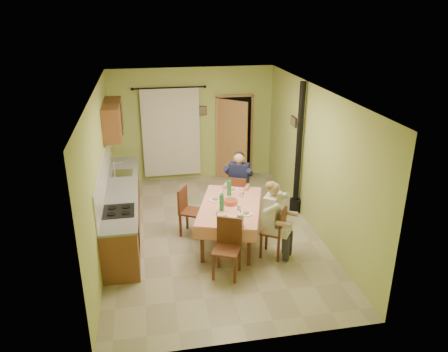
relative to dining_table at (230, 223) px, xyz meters
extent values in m
cube|color=tan|center=(-0.28, 0.37, -0.38)|extent=(4.00, 6.00, 0.01)
cube|color=#B4C565|center=(-0.28, 3.37, 1.02)|extent=(4.00, 0.04, 2.80)
cube|color=#B4C565|center=(-0.28, -2.63, 1.02)|extent=(4.00, 0.04, 2.80)
cube|color=#B4C565|center=(-2.28, 0.37, 1.02)|extent=(0.04, 6.00, 2.80)
cube|color=#B4C565|center=(1.72, 0.37, 1.02)|extent=(0.04, 6.00, 2.80)
cube|color=white|center=(-0.28, 0.37, 2.42)|extent=(4.00, 6.00, 0.04)
cube|color=brown|center=(-1.98, 0.77, 0.06)|extent=(0.60, 3.60, 0.88)
cube|color=gray|center=(-1.98, 0.77, 0.52)|extent=(0.64, 3.64, 0.04)
cube|color=white|center=(-2.27, 0.77, 0.85)|extent=(0.02, 3.60, 0.66)
cube|color=silver|center=(-1.98, 1.57, 0.53)|extent=(0.42, 0.42, 0.03)
cube|color=black|center=(-1.98, -0.23, 0.54)|extent=(0.52, 0.56, 0.02)
cube|color=black|center=(-1.68, -0.23, 0.07)|extent=(0.01, 0.55, 0.55)
cube|color=brown|center=(-2.10, 2.07, 1.57)|extent=(0.35, 1.40, 0.70)
cylinder|color=black|center=(-0.83, 3.25, 1.97)|extent=(1.70, 0.04, 0.04)
cube|color=silver|center=(-0.83, 3.27, 0.87)|extent=(1.40, 0.06, 2.20)
cube|color=black|center=(0.77, 3.36, 0.65)|extent=(0.84, 0.03, 2.06)
cube|color=#B27D4A|center=(0.32, 3.34, 0.65)|extent=(0.06, 0.06, 2.12)
cube|color=#B27D4A|center=(1.22, 3.34, 0.65)|extent=(0.06, 0.06, 2.12)
cube|color=#B27D4A|center=(0.77, 3.34, 1.71)|extent=(0.96, 0.06, 0.06)
cube|color=#B27D4A|center=(0.66, 3.06, 0.64)|extent=(0.64, 0.58, 2.04)
cube|color=#F1957B|center=(0.00, 0.00, 0.36)|extent=(1.55, 2.02, 0.04)
cube|color=#F1957B|center=(-0.26, -0.85, 0.25)|extent=(1.02, 0.33, 0.22)
cube|color=#F1957B|center=(0.26, 0.85, 0.25)|extent=(1.02, 0.33, 0.22)
cube|color=#F1957B|center=(-0.51, 0.16, 0.25)|extent=(0.54, 1.71, 0.22)
cube|color=#F1957B|center=(0.51, -0.16, 0.25)|extent=(0.54, 1.71, 0.22)
cylinder|color=white|center=(0.17, 0.63, 0.39)|extent=(0.25, 0.25, 0.02)
ellipsoid|color=#CC7233|center=(0.17, 0.63, 0.41)|extent=(0.12, 0.12, 0.05)
cylinder|color=white|center=(-0.22, -0.58, 0.39)|extent=(0.25, 0.25, 0.02)
ellipsoid|color=#CC7233|center=(-0.22, -0.58, 0.41)|extent=(0.12, 0.12, 0.05)
cylinder|color=white|center=(0.19, -0.41, 0.39)|extent=(0.25, 0.25, 0.02)
ellipsoid|color=#CC7233|center=(0.19, -0.41, 0.41)|extent=(0.12, 0.12, 0.05)
cylinder|color=white|center=(-0.23, 0.25, 0.39)|extent=(0.25, 0.25, 0.02)
ellipsoid|color=#CC7233|center=(-0.23, 0.25, 0.41)|extent=(0.12, 0.12, 0.05)
cylinder|color=#D05638|center=(0.01, 0.05, 0.42)|extent=(0.26, 0.26, 0.08)
cylinder|color=white|center=(-0.16, -0.53, 0.39)|extent=(0.28, 0.28, 0.02)
cube|color=tan|center=(-0.18, -0.59, 0.41)|extent=(0.07, 0.06, 0.03)
cube|color=tan|center=(-0.19, -0.47, 0.41)|extent=(0.07, 0.06, 0.03)
cube|color=tan|center=(-0.21, -0.53, 0.41)|extent=(0.07, 0.07, 0.03)
cylinder|color=silver|center=(0.11, -0.22, 0.43)|extent=(0.07, 0.07, 0.10)
cylinder|color=silver|center=(0.27, 0.31, 0.43)|extent=(0.07, 0.07, 0.10)
cylinder|color=white|center=(0.00, -0.84, 0.50)|extent=(0.11, 0.11, 0.22)
cylinder|color=silver|center=(0.00, -0.84, 0.53)|extent=(0.02, 0.02, 0.30)
cube|color=#5C2E19|center=(0.37, 0.98, 0.10)|extent=(0.50, 0.50, 0.04)
cube|color=#5C2E19|center=(0.30, 0.83, 0.34)|extent=(0.37, 0.19, 0.44)
cube|color=#5C2E19|center=(-0.27, -1.08, 0.10)|extent=(0.55, 0.55, 0.04)
cube|color=#5C2E19|center=(-0.20, -0.91, 0.36)|extent=(0.40, 0.21, 0.48)
cube|color=#5C2E19|center=(0.64, -0.62, 0.10)|extent=(0.52, 0.52, 0.04)
cube|color=#5C2E19|center=(0.78, -0.71, 0.34)|extent=(0.24, 0.34, 0.43)
cube|color=#5C2E19|center=(-0.68, 0.42, 0.10)|extent=(0.54, 0.54, 0.04)
cube|color=#5C2E19|center=(-0.83, 0.50, 0.35)|extent=(0.23, 0.37, 0.45)
cube|color=#141938|center=(0.33, 0.89, 0.18)|extent=(0.49, 0.51, 0.16)
cube|color=#141938|center=(0.38, 1.01, 0.53)|extent=(0.45, 0.36, 0.54)
sphere|color=tan|center=(0.37, 1.00, 0.92)|extent=(0.21, 0.21, 0.21)
ellipsoid|color=black|center=(0.39, 1.04, 0.96)|extent=(0.21, 0.21, 0.16)
cube|color=beige|center=(0.72, -0.68, 0.18)|extent=(0.53, 0.52, 0.16)
cube|color=beige|center=(0.62, -0.60, 0.53)|extent=(0.40, 0.46, 0.54)
sphere|color=tan|center=(0.62, -0.61, 0.92)|extent=(0.21, 0.21, 0.21)
ellipsoid|color=olive|center=(0.59, -0.59, 0.96)|extent=(0.21, 0.21, 0.16)
cylinder|color=black|center=(1.62, 0.97, 1.02)|extent=(0.12, 0.12, 2.80)
cylinder|color=black|center=(1.62, 0.97, -0.23)|extent=(0.24, 0.24, 0.30)
cube|color=black|center=(-0.03, 3.34, 1.37)|extent=(0.19, 0.03, 0.23)
cube|color=brown|center=(1.69, 1.57, 1.47)|extent=(0.03, 0.31, 0.21)
camera|label=1|loc=(-1.43, -7.10, 3.85)|focal=35.00mm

